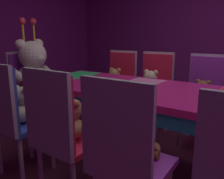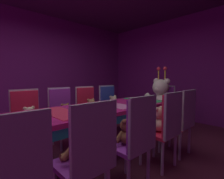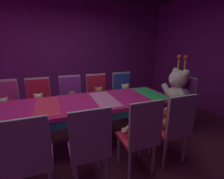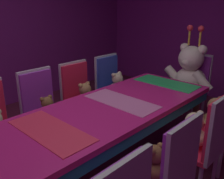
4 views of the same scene
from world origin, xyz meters
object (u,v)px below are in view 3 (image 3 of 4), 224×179
object	(u,v)px
chair_right_4	(176,123)
chair_left_4	(123,90)
teddy_right_1	(30,147)
chair_left_1	(39,99)
teddy_right_2	(87,137)
teddy_right_4	(168,119)
chair_right_1	(28,155)
chair_left_0	(6,103)
teddy_left_1	(39,103)
banquet_table	(78,108)
teddy_right_3	(136,126)
throne_chair	(183,97)
teddy_left_0	(4,107)
chair_left_3	(97,93)
king_teddy_bear	(177,90)
teddy_left_4	(125,92)
chair_right_3	(142,132)
chair_right_2	(90,143)
teddy_left_3	(99,95)
teddy_left_2	(72,99)
chair_left_2	(71,96)

from	to	relation	value
chair_right_4	chair_left_4	bearing A→B (deg)	-0.39
teddy_right_1	chair_left_1	bearing A→B (deg)	-0.45
teddy_right_2	teddy_right_4	distance (m)	1.11
chair_left_1	chair_right_1	distance (m)	1.63
chair_left_0	chair_right_4	bearing A→B (deg)	52.99
teddy_left_1	teddy_right_2	xyz separation A→B (m)	(1.36, 0.55, -0.01)
banquet_table	teddy_left_1	size ratio (longest dim) A/B	9.56
chair_left_0	banquet_table	bearing A→B (deg)	52.96
teddy_right_3	teddy_right_1	bearing A→B (deg)	89.12
chair_right_1	chair_left_4	bearing A→B (deg)	-45.86
chair_left_4	teddy_right_1	bearing A→B (deg)	-48.51
chair_left_1	throne_chair	xyz separation A→B (m)	(0.81, 2.58, 0.00)
teddy_left_0	chair_left_4	size ratio (longest dim) A/B	0.29
chair_left_3	teddy_right_4	distance (m)	1.60
king_teddy_bear	teddy_left_0	bearing A→B (deg)	-13.17
teddy_right_4	king_teddy_bear	size ratio (longest dim) A/B	0.36
teddy_left_4	chair_right_3	world-z (taller)	chair_right_3
banquet_table	teddy_right_4	bearing A→B (deg)	58.24
chair_left_1	teddy_right_1	world-z (taller)	chair_left_1
king_teddy_bear	chair_right_2	bearing A→B (deg)	24.26
teddy_left_3	king_teddy_bear	size ratio (longest dim) A/B	0.34
throne_chair	chair_right_3	bearing A→B (deg)	30.59
teddy_left_2	chair_left_4	xyz separation A→B (m)	(-0.12, 1.09, 0.02)
teddy_left_3	chair_right_4	world-z (taller)	chair_right_4
banquet_table	chair_right_1	distance (m)	1.01
teddy_left_0	chair_left_4	bearing A→B (deg)	93.32
teddy_left_2	chair_right_3	size ratio (longest dim) A/B	0.29
chair_left_1	chair_right_1	world-z (taller)	same
teddy_right_3	king_teddy_bear	xyz separation A→B (m)	(-0.69, 1.25, 0.16)
chair_right_1	chair_right_4	distance (m)	1.67
chair_left_2	teddy_left_2	distance (m)	0.14
teddy_left_4	chair_right_1	size ratio (longest dim) A/B	0.34
chair_right_3	chair_right_4	distance (m)	0.50
chair_left_0	teddy_left_0	xyz separation A→B (m)	(0.14, -0.00, -0.02)
teddy_left_2	chair_left_4	bearing A→B (deg)	96.03
chair_right_4	chair_right_3	bearing A→B (deg)	92.18
chair_right_4	teddy_right_4	xyz separation A→B (m)	(-0.15, 0.00, -0.00)
teddy_left_0	king_teddy_bear	xyz separation A→B (m)	(0.69, 2.93, 0.18)
teddy_left_4	chair_right_2	size ratio (longest dim) A/B	0.34
chair_left_1	chair_right_2	distance (m)	1.74
chair_right_2	teddy_right_2	world-z (taller)	chair_right_2
teddy_left_1	teddy_right_2	size ratio (longest dim) A/B	1.06
teddy_left_3	teddy_left_4	bearing A→B (deg)	89.13
chair_left_4	chair_right_4	size ratio (longest dim) A/B	1.00
throne_chair	chair_left_0	bearing A→B (deg)	-14.95
teddy_right_2	chair_right_3	size ratio (longest dim) A/B	0.29
banquet_table	chair_right_3	distance (m)	1.03
chair_left_0	chair_left_1	bearing A→B (deg)	88.19
chair_left_2	chair_left_1	bearing A→B (deg)	-87.15
chair_left_2	chair_right_1	distance (m)	1.76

